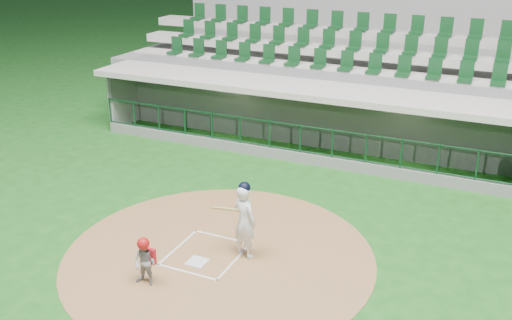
% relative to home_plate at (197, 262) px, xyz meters
% --- Properties ---
extents(ground, '(120.00, 120.00, 0.00)m').
position_rel_home_plate_xyz_m(ground, '(0.00, 0.70, -0.02)').
color(ground, '#164F17').
rests_on(ground, ground).
extents(dirt_circle, '(7.20, 7.20, 0.01)m').
position_rel_home_plate_xyz_m(dirt_circle, '(0.30, 0.50, -0.02)').
color(dirt_circle, brown).
rests_on(dirt_circle, ground).
extents(home_plate, '(0.43, 0.43, 0.02)m').
position_rel_home_plate_xyz_m(home_plate, '(0.00, 0.00, 0.00)').
color(home_plate, silver).
rests_on(home_plate, dirt_circle).
extents(batter_box_chalk, '(1.55, 1.80, 0.01)m').
position_rel_home_plate_xyz_m(batter_box_chalk, '(0.00, 0.40, -0.00)').
color(batter_box_chalk, white).
rests_on(batter_box_chalk, ground).
extents(dugout_structure, '(16.40, 3.70, 3.00)m').
position_rel_home_plate_xyz_m(dugout_structure, '(0.16, 8.54, 0.93)').
color(dugout_structure, slate).
rests_on(dugout_structure, ground).
extents(seating_deck, '(17.00, 6.72, 5.15)m').
position_rel_home_plate_xyz_m(seating_deck, '(0.00, 11.61, 1.40)').
color(seating_deck, slate).
rests_on(seating_deck, ground).
extents(batter, '(0.92, 0.96, 1.84)m').
position_rel_home_plate_xyz_m(batter, '(0.84, 0.74, 0.91)').
color(batter, white).
rests_on(batter, dirt_circle).
extents(catcher, '(0.50, 0.40, 1.11)m').
position_rel_home_plate_xyz_m(catcher, '(-0.55, -1.18, 0.55)').
color(catcher, gray).
rests_on(catcher, dirt_circle).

